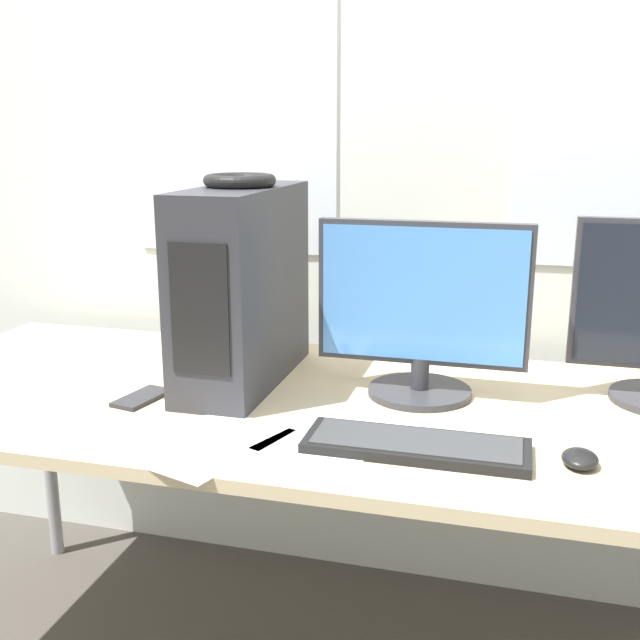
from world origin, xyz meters
TOP-DOWN VIEW (x-y plane):
  - wall_back at (0.00, 1.00)m, footprint 8.00×0.07m
  - desk at (0.00, 0.43)m, footprint 2.44×0.87m
  - pc_tower at (-0.36, 0.52)m, footprint 0.18×0.50m
  - headphones at (-0.36, 0.52)m, footprint 0.17×0.17m
  - monitor_main at (0.07, 0.52)m, footprint 0.48×0.24m
  - keyboard at (0.10, 0.21)m, footprint 0.43×0.15m
  - mouse at (0.40, 0.22)m, footprint 0.07×0.08m
  - cell_phone at (-0.54, 0.32)m, footprint 0.09×0.15m
  - paper_sheet_left at (-0.06, 0.23)m, footprint 0.31×0.35m
  - paper_sheet_front at (-0.29, 0.14)m, footprint 0.29×0.35m

SIDE VIEW (x-z plane):
  - desk at x=0.00m, z-range 0.34..1.10m
  - paper_sheet_left at x=-0.06m, z-range 0.76..0.76m
  - paper_sheet_front at x=-0.29m, z-range 0.76..0.76m
  - cell_phone at x=-0.54m, z-range 0.76..0.77m
  - keyboard at x=0.10m, z-range 0.76..0.78m
  - mouse at x=0.40m, z-range 0.76..0.79m
  - monitor_main at x=0.07m, z-range 0.76..1.16m
  - pc_tower at x=-0.36m, z-range 0.76..1.23m
  - headphones at x=-0.36m, z-range 1.23..1.25m
  - wall_back at x=0.00m, z-range 0.00..2.70m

